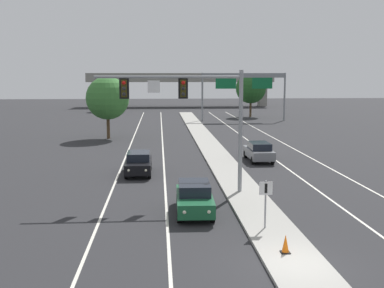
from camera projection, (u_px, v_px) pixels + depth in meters
ground_plane at (297, 267)px, 17.27m from camera, size 260.00×260.00×0.00m
median_island at (227, 169)px, 35.03m from camera, size 2.40×110.00×0.15m
lane_stripe_oncoming_center at (163, 155)px, 41.62m from camera, size 0.14×100.00×0.01m
lane_stripe_receding_center at (267, 154)px, 42.27m from camera, size 0.14×100.00×0.01m
edge_stripe_left at (126, 156)px, 41.39m from camera, size 0.14×100.00×0.01m
edge_stripe_right at (303, 154)px, 42.51m from camera, size 0.14×100.00×0.01m
overhead_signal_mast at (193, 104)px, 27.15m from camera, size 8.59×0.44×7.20m
median_sign_post at (266, 197)px, 21.09m from camera, size 0.60×0.10×2.20m
car_oncoming_green at (194, 198)px, 23.99m from camera, size 1.91×4.51×1.58m
car_oncoming_black at (139, 163)px, 33.59m from camera, size 1.82×4.47×1.58m
car_receding_grey at (259, 151)px, 38.75m from camera, size 1.87×4.49×1.58m
traffic_cone_median_nose at (285, 244)px, 18.24m from camera, size 0.36×0.36×0.74m
highway_sign_gantry at (244, 81)px, 72.67m from camera, size 13.28×0.42×7.50m
overpass_bridge at (181, 81)px, 107.71m from camera, size 42.40×6.40×7.65m
tree_far_right_b at (251, 88)px, 80.16m from camera, size 5.19×5.19×7.51m
tree_far_left_c at (108, 98)px, 52.16m from camera, size 4.82×4.82×6.98m
tree_far_left_b at (111, 89)px, 93.43m from camera, size 4.62×4.62×6.68m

